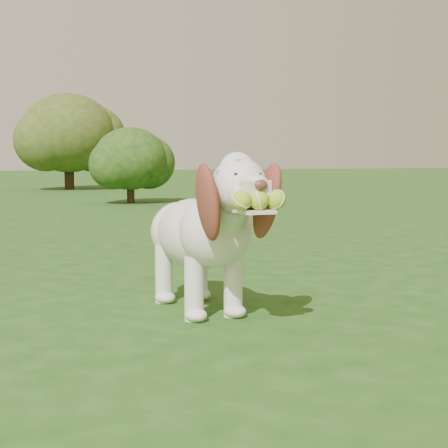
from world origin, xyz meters
name	(u,v)px	position (x,y,z in m)	size (l,w,h in m)	color
ground	(103,300)	(0.00, 0.00, 0.00)	(80.00, 80.00, 0.00)	#1B4313
dog	(204,228)	(0.47, -0.52, 0.46)	(0.51, 1.32, 0.86)	silver
shrub_i	(68,133)	(1.18, 13.89, 1.44)	(2.36, 2.36, 2.44)	#382314
shrub_c	(130,159)	(1.70, 8.23, 0.80)	(1.32, 1.32, 1.36)	#382314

